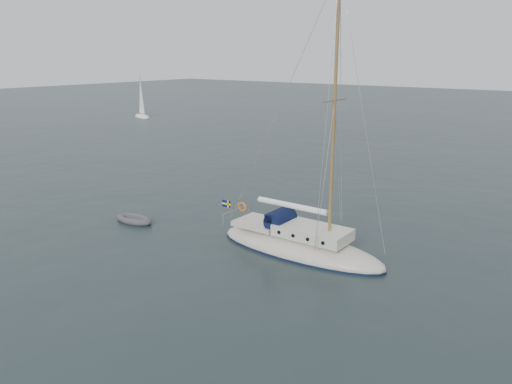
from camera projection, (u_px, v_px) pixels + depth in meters
The scene contains 4 objects.
ground at pixel (248, 256), 27.29m from camera, with size 300.00×300.00×0.00m, color black.
sailboat at pixel (300, 232), 27.56m from camera, with size 10.69×3.20×15.23m.
dinghy at pixel (134, 219), 32.77m from camera, with size 2.91×1.31×0.42m.
distant_yacht_a at pixel (141, 99), 87.16m from camera, with size 5.72×3.05×7.57m.
Camera 1 is at (15.57, -20.04, 10.64)m, focal length 35.00 mm.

